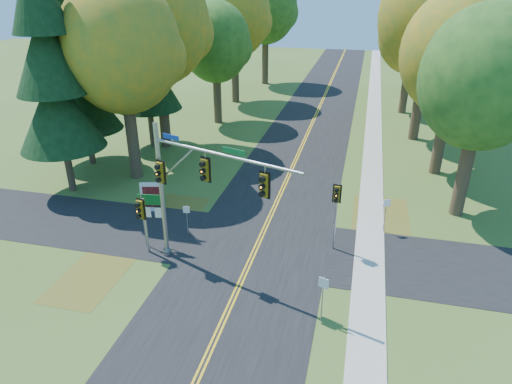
% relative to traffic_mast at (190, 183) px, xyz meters
% --- Properties ---
extents(ground, '(160.00, 160.00, 0.00)m').
position_rel_traffic_mast_xyz_m(ground, '(2.66, 0.81, -4.81)').
color(ground, '#3E581F').
rests_on(ground, ground).
extents(road_main, '(8.00, 160.00, 0.02)m').
position_rel_traffic_mast_xyz_m(road_main, '(2.66, 0.81, -4.80)').
color(road_main, black).
rests_on(road_main, ground).
extents(road_cross, '(60.00, 6.00, 0.02)m').
position_rel_traffic_mast_xyz_m(road_cross, '(2.66, 2.81, -4.80)').
color(road_cross, black).
rests_on(road_cross, ground).
extents(centerline_left, '(0.10, 160.00, 0.01)m').
position_rel_traffic_mast_xyz_m(centerline_left, '(2.56, 0.81, -4.78)').
color(centerline_left, gold).
rests_on(centerline_left, road_main).
extents(centerline_right, '(0.10, 160.00, 0.01)m').
position_rel_traffic_mast_xyz_m(centerline_right, '(2.76, 0.81, -4.78)').
color(centerline_right, gold).
rests_on(centerline_right, road_main).
extents(sidewalk_east, '(1.60, 160.00, 0.06)m').
position_rel_traffic_mast_xyz_m(sidewalk_east, '(8.86, 0.81, -4.78)').
color(sidewalk_east, '#9E998E').
rests_on(sidewalk_east, ground).
extents(leaf_patch_w_near, '(4.00, 6.00, 0.00)m').
position_rel_traffic_mast_xyz_m(leaf_patch_w_near, '(-3.84, 4.81, -4.80)').
color(leaf_patch_w_near, brown).
rests_on(leaf_patch_w_near, ground).
extents(leaf_patch_e, '(3.50, 8.00, 0.00)m').
position_rel_traffic_mast_xyz_m(leaf_patch_e, '(9.46, 6.81, -4.80)').
color(leaf_patch_e, brown).
rests_on(leaf_patch_e, ground).
extents(leaf_patch_w_far, '(3.00, 5.00, 0.00)m').
position_rel_traffic_mast_xyz_m(leaf_patch_w_far, '(-4.84, -2.19, -4.80)').
color(leaf_patch_w_far, brown).
rests_on(leaf_patch_w_far, ground).
extents(tree_w_a, '(8.00, 8.00, 14.15)m').
position_rel_traffic_mast_xyz_m(tree_w_a, '(-8.46, 10.20, 4.68)').
color(tree_w_a, '#38281C').
rests_on(tree_w_a, ground).
extents(tree_e_a, '(7.20, 7.20, 12.73)m').
position_rel_traffic_mast_xyz_m(tree_e_a, '(14.23, 9.59, 3.73)').
color(tree_e_a, '#38281C').
rests_on(tree_e_a, ground).
extents(tree_w_b, '(8.60, 8.60, 15.38)m').
position_rel_traffic_mast_xyz_m(tree_w_b, '(-9.06, 17.10, 5.56)').
color(tree_w_b, '#38281C').
rests_on(tree_w_b, ground).
extents(tree_e_b, '(7.60, 7.60, 13.33)m').
position_rel_traffic_mast_xyz_m(tree_e_b, '(13.63, 16.39, 4.09)').
color(tree_e_b, '#38281C').
rests_on(tree_e_b, ground).
extents(tree_w_c, '(6.80, 6.80, 11.91)m').
position_rel_traffic_mast_xyz_m(tree_w_c, '(-6.88, 25.28, 3.14)').
color(tree_w_c, '#38281C').
rests_on(tree_w_c, ground).
extents(tree_e_c, '(8.80, 8.80, 15.79)m').
position_rel_traffic_mast_xyz_m(tree_e_c, '(12.54, 24.50, 5.85)').
color(tree_e_c, '#38281C').
rests_on(tree_e_c, ground).
extents(tree_w_d, '(8.20, 8.20, 14.56)m').
position_rel_traffic_mast_xyz_m(tree_w_d, '(-7.46, 34.00, 4.97)').
color(tree_w_d, '#38281C').
rests_on(tree_w_d, ground).
extents(tree_e_d, '(7.00, 7.00, 12.32)m').
position_rel_traffic_mast_xyz_m(tree_e_d, '(11.93, 33.69, 3.43)').
color(tree_e_d, '#38281C').
rests_on(tree_e_d, ground).
extents(tree_w_e, '(8.40, 8.40, 14.97)m').
position_rel_traffic_mast_xyz_m(tree_w_e, '(-6.26, 44.90, 5.27)').
color(tree_w_e, '#38281C').
rests_on(tree_w_e, ground).
extents(tree_e_e, '(7.80, 7.80, 13.74)m').
position_rel_traffic_mast_xyz_m(tree_e_e, '(13.13, 44.39, 4.39)').
color(tree_e_e, '#38281C').
rests_on(tree_e_e, ground).
extents(pine_a, '(5.60, 5.60, 19.48)m').
position_rel_traffic_mast_xyz_m(pine_a, '(-11.84, 6.81, 4.38)').
color(pine_a, '#38281C').
rests_on(pine_a, ground).
extents(pine_b, '(5.60, 5.60, 17.31)m').
position_rel_traffic_mast_xyz_m(pine_b, '(-13.34, 11.81, 3.36)').
color(pine_b, '#38281C').
rests_on(pine_b, ground).
extents(pine_c, '(5.60, 5.60, 20.56)m').
position_rel_traffic_mast_xyz_m(pine_c, '(-10.34, 16.81, 4.89)').
color(pine_c, '#38281C').
rests_on(pine_c, ground).
extents(traffic_mast, '(7.85, 2.86, 7.47)m').
position_rel_traffic_mast_xyz_m(traffic_mast, '(0.00, 0.00, 0.00)').
color(traffic_mast, gray).
rests_on(traffic_mast, ground).
extents(east_signal_pole, '(0.47, 0.54, 4.04)m').
position_rel_traffic_mast_xyz_m(east_signal_pole, '(6.85, 3.25, -1.74)').
color(east_signal_pole, '#96989E').
rests_on(east_signal_pole, ground).
extents(ped_signal_pole, '(0.53, 0.62, 3.39)m').
position_rel_traffic_mast_xyz_m(ped_signal_pole, '(-3.06, 0.47, -2.28)').
color(ped_signal_pole, '#94979C').
rests_on(ped_signal_pole, ground).
extents(route_sign_cluster, '(1.53, 0.29, 3.30)m').
position_rel_traffic_mast_xyz_m(route_sign_cluster, '(-2.88, 1.34, -2.48)').
color(route_sign_cluster, gray).
rests_on(route_sign_cluster, ground).
extents(info_kiosk, '(1.45, 0.54, 2.00)m').
position_rel_traffic_mast_xyz_m(info_kiosk, '(-4.87, 5.22, -3.81)').
color(info_kiosk, silver).
rests_on(info_kiosk, ground).
extents(reg_sign_e_north, '(0.40, 0.19, 2.23)m').
position_rel_traffic_mast_xyz_m(reg_sign_e_north, '(9.60, 6.00, -3.28)').
color(reg_sign_e_north, gray).
rests_on(reg_sign_e_north, ground).
extents(reg_sign_e_south, '(0.44, 0.19, 2.40)m').
position_rel_traffic_mast_xyz_m(reg_sign_e_south, '(6.86, -2.70, -3.16)').
color(reg_sign_e_south, gray).
rests_on(reg_sign_e_south, ground).
extents(reg_sign_w, '(0.38, 0.09, 2.01)m').
position_rel_traffic_mast_xyz_m(reg_sign_w, '(-1.54, 2.80, -3.43)').
color(reg_sign_w, gray).
rests_on(reg_sign_w, ground).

